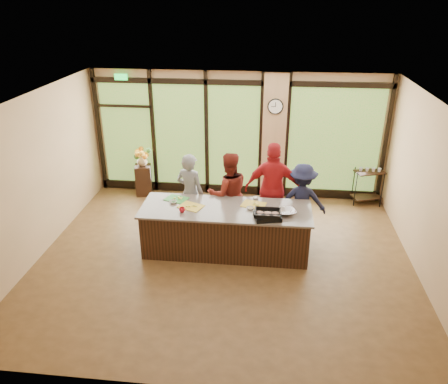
% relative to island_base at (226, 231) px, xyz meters
% --- Properties ---
extents(floor, '(7.00, 7.00, 0.00)m').
position_rel_island_base_xyz_m(floor, '(0.00, -0.30, -0.44)').
color(floor, '#4F361C').
rests_on(floor, ground).
extents(ceiling, '(7.00, 7.00, 0.00)m').
position_rel_island_base_xyz_m(ceiling, '(0.00, -0.30, 2.56)').
color(ceiling, white).
rests_on(ceiling, back_wall).
extents(back_wall, '(7.00, 0.00, 7.00)m').
position_rel_island_base_xyz_m(back_wall, '(0.00, 2.70, 1.06)').
color(back_wall, tan).
rests_on(back_wall, floor).
extents(left_wall, '(0.00, 6.00, 6.00)m').
position_rel_island_base_xyz_m(left_wall, '(-3.50, -0.30, 1.06)').
color(left_wall, tan).
rests_on(left_wall, floor).
extents(right_wall, '(0.00, 6.00, 6.00)m').
position_rel_island_base_xyz_m(right_wall, '(3.50, -0.30, 1.06)').
color(right_wall, tan).
rests_on(right_wall, floor).
extents(window_wall, '(6.90, 0.12, 3.00)m').
position_rel_island_base_xyz_m(window_wall, '(0.16, 2.65, 0.95)').
color(window_wall, tan).
rests_on(window_wall, floor).
extents(island_base, '(3.10, 1.00, 0.88)m').
position_rel_island_base_xyz_m(island_base, '(0.00, 0.00, 0.00)').
color(island_base, '#321B10').
rests_on(island_base, floor).
extents(countertop, '(3.20, 1.10, 0.04)m').
position_rel_island_base_xyz_m(countertop, '(0.00, 0.00, 0.46)').
color(countertop, gray).
rests_on(countertop, island_base).
extents(wall_clock, '(0.36, 0.04, 0.36)m').
position_rel_island_base_xyz_m(wall_clock, '(0.85, 2.57, 1.81)').
color(wall_clock, black).
rests_on(wall_clock, window_wall).
extents(cook_left, '(0.74, 0.62, 1.72)m').
position_rel_island_base_xyz_m(cook_left, '(-0.80, 0.69, 0.42)').
color(cook_left, slate).
rests_on(cook_left, floor).
extents(cook_midleft, '(1.02, 0.90, 1.75)m').
position_rel_island_base_xyz_m(cook_midleft, '(-0.03, 0.75, 0.44)').
color(cook_midleft, maroon).
rests_on(cook_midleft, floor).
extents(cook_midright, '(1.16, 0.50, 1.96)m').
position_rel_island_base_xyz_m(cook_midright, '(0.87, 0.84, 0.54)').
color(cook_midright, '#AD1A1F').
rests_on(cook_midright, floor).
extents(cook_right, '(1.02, 0.60, 1.56)m').
position_rel_island_base_xyz_m(cook_right, '(1.45, 0.80, 0.34)').
color(cook_right, '#181B36').
rests_on(cook_right, floor).
extents(roasting_pan, '(0.53, 0.46, 0.08)m').
position_rel_island_base_xyz_m(roasting_pan, '(0.78, -0.32, 0.52)').
color(roasting_pan, black).
rests_on(roasting_pan, countertop).
extents(mixing_bowl, '(0.40, 0.40, 0.08)m').
position_rel_island_base_xyz_m(mixing_bowl, '(1.13, -0.11, 0.52)').
color(mixing_bowl, silver).
rests_on(mixing_bowl, countertop).
extents(cutting_board_left, '(0.50, 0.43, 0.01)m').
position_rel_island_base_xyz_m(cutting_board_left, '(-1.00, 0.29, 0.49)').
color(cutting_board_left, green).
rests_on(cutting_board_left, countertop).
extents(cutting_board_center, '(0.52, 0.47, 0.01)m').
position_rel_island_base_xyz_m(cutting_board_center, '(-0.66, -0.01, 0.49)').
color(cutting_board_center, gold).
rests_on(cutting_board_center, countertop).
extents(cutting_board_right, '(0.51, 0.43, 0.01)m').
position_rel_island_base_xyz_m(cutting_board_right, '(0.51, 0.20, 0.49)').
color(cutting_board_right, gold).
rests_on(cutting_board_right, countertop).
extents(prep_bowl_near, '(0.15, 0.15, 0.04)m').
position_rel_island_base_xyz_m(prep_bowl_near, '(-1.03, 0.11, 0.50)').
color(prep_bowl_near, silver).
rests_on(prep_bowl_near, countertop).
extents(prep_bowl_mid, '(0.15, 0.15, 0.04)m').
position_rel_island_base_xyz_m(prep_bowl_mid, '(0.45, 0.01, 0.50)').
color(prep_bowl_mid, silver).
rests_on(prep_bowl_mid, countertop).
extents(prep_bowl_far, '(0.14, 0.14, 0.03)m').
position_rel_island_base_xyz_m(prep_bowl_far, '(0.54, 0.49, 0.49)').
color(prep_bowl_far, silver).
rests_on(prep_bowl_far, countertop).
extents(red_ramekin, '(0.11, 0.11, 0.09)m').
position_rel_island_base_xyz_m(red_ramekin, '(-0.79, -0.24, 0.52)').
color(red_ramekin, red).
rests_on(red_ramekin, countertop).
extents(flower_stand, '(0.45, 0.45, 0.76)m').
position_rel_island_base_xyz_m(flower_stand, '(-2.29, 2.37, -0.06)').
color(flower_stand, '#321B10').
rests_on(flower_stand, floor).
extents(flower_vase, '(0.33, 0.33, 0.26)m').
position_rel_island_base_xyz_m(flower_vase, '(-2.29, 2.37, 0.45)').
color(flower_vase, '#957951').
rests_on(flower_vase, flower_stand).
extents(bar_cart, '(0.75, 0.57, 0.90)m').
position_rel_island_base_xyz_m(bar_cart, '(3.10, 2.45, 0.10)').
color(bar_cart, '#321B10').
rests_on(bar_cart, floor).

